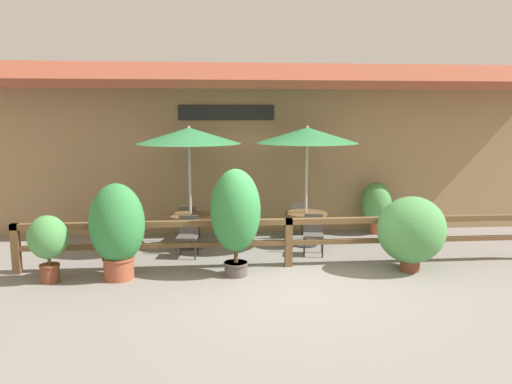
{
  "coord_description": "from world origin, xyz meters",
  "views": [
    {
      "loc": [
        -1.49,
        -8.32,
        2.94
      ],
      "look_at": [
        -0.6,
        1.47,
        1.42
      ],
      "focal_mm": 35.0,
      "sensor_mm": 36.0,
      "label": 1
    }
  ],
  "objects_px": {
    "chair_near_wallside": "(189,221)",
    "dining_table_middle": "(306,219)",
    "chair_middle_streetside": "(313,232)",
    "potted_plant_small_flowering": "(411,230)",
    "dining_table_near": "(191,221)",
    "potted_plant_tall_tropical": "(48,241)",
    "potted_plant_broad_leaf": "(376,205)",
    "patio_umbrella_middle": "(307,135)",
    "chair_near_streetside": "(188,234)",
    "potted_plant_corner_fern": "(236,213)",
    "potted_plant_entrance_palm": "(117,228)",
    "chair_middle_wallside": "(298,218)",
    "patio_umbrella_near": "(189,136)"
  },
  "relations": [
    {
      "from": "potted_plant_entrance_palm",
      "to": "patio_umbrella_middle",
      "type": "bearing_deg",
      "value": 27.88
    },
    {
      "from": "dining_table_middle",
      "to": "chair_middle_wallside",
      "type": "xyz_separation_m",
      "value": [
        -0.05,
        0.74,
        -0.13
      ]
    },
    {
      "from": "chair_middle_wallside",
      "to": "potted_plant_small_flowering",
      "type": "relative_size",
      "value": 0.59
    },
    {
      "from": "dining_table_near",
      "to": "patio_umbrella_middle",
      "type": "bearing_deg",
      "value": -0.21
    },
    {
      "from": "potted_plant_tall_tropical",
      "to": "chair_middle_wallside",
      "type": "bearing_deg",
      "value": 29.8
    },
    {
      "from": "potted_plant_small_flowering",
      "to": "potted_plant_corner_fern",
      "type": "distance_m",
      "value": 3.34
    },
    {
      "from": "dining_table_near",
      "to": "potted_plant_broad_leaf",
      "type": "height_order",
      "value": "potted_plant_broad_leaf"
    },
    {
      "from": "chair_near_streetside",
      "to": "dining_table_middle",
      "type": "bearing_deg",
      "value": 21.96
    },
    {
      "from": "chair_near_wallside",
      "to": "dining_table_middle",
      "type": "relative_size",
      "value": 0.89
    },
    {
      "from": "chair_near_streetside",
      "to": "potted_plant_entrance_palm",
      "type": "distance_m",
      "value": 1.86
    },
    {
      "from": "potted_plant_broad_leaf",
      "to": "patio_umbrella_middle",
      "type": "bearing_deg",
      "value": -153.8
    },
    {
      "from": "patio_umbrella_near",
      "to": "chair_near_streetside",
      "type": "relative_size",
      "value": 3.17
    },
    {
      "from": "dining_table_near",
      "to": "potted_plant_small_flowering",
      "type": "height_order",
      "value": "potted_plant_small_flowering"
    },
    {
      "from": "chair_middle_wallside",
      "to": "potted_plant_corner_fern",
      "type": "xyz_separation_m",
      "value": [
        -1.64,
        -2.75,
        0.7
      ]
    },
    {
      "from": "dining_table_middle",
      "to": "potted_plant_entrance_palm",
      "type": "relative_size",
      "value": 0.55
    },
    {
      "from": "potted_plant_corner_fern",
      "to": "dining_table_middle",
      "type": "bearing_deg",
      "value": 49.99
    },
    {
      "from": "chair_near_streetside",
      "to": "potted_plant_broad_leaf",
      "type": "height_order",
      "value": "potted_plant_broad_leaf"
    },
    {
      "from": "potted_plant_entrance_palm",
      "to": "potted_plant_corner_fern",
      "type": "relative_size",
      "value": 0.88
    },
    {
      "from": "potted_plant_small_flowering",
      "to": "potted_plant_broad_leaf",
      "type": "xyz_separation_m",
      "value": [
        0.34,
        3.0,
        -0.05
      ]
    },
    {
      "from": "potted_plant_corner_fern",
      "to": "potted_plant_broad_leaf",
      "type": "xyz_separation_m",
      "value": [
        3.65,
        2.98,
        -0.44
      ]
    },
    {
      "from": "patio_umbrella_middle",
      "to": "potted_plant_tall_tropical",
      "type": "relative_size",
      "value": 2.24
    },
    {
      "from": "dining_table_near",
      "to": "potted_plant_tall_tropical",
      "type": "relative_size",
      "value": 0.79
    },
    {
      "from": "potted_plant_tall_tropical",
      "to": "potted_plant_entrance_palm",
      "type": "bearing_deg",
      "value": 3.59
    },
    {
      "from": "chair_near_wallside",
      "to": "potted_plant_tall_tropical",
      "type": "relative_size",
      "value": 0.71
    },
    {
      "from": "chair_middle_wallside",
      "to": "potted_plant_small_flowering",
      "type": "distance_m",
      "value": 3.26
    },
    {
      "from": "potted_plant_corner_fern",
      "to": "potted_plant_broad_leaf",
      "type": "relative_size",
      "value": 1.53
    },
    {
      "from": "potted_plant_small_flowering",
      "to": "patio_umbrella_middle",
      "type": "bearing_deg",
      "value": 128.68
    },
    {
      "from": "chair_near_streetside",
      "to": "potted_plant_small_flowering",
      "type": "height_order",
      "value": "potted_plant_small_flowering"
    },
    {
      "from": "patio_umbrella_near",
      "to": "potted_plant_small_flowering",
      "type": "distance_m",
      "value": 4.99
    },
    {
      "from": "potted_plant_broad_leaf",
      "to": "dining_table_middle",
      "type": "bearing_deg",
      "value": -153.8
    },
    {
      "from": "patio_umbrella_middle",
      "to": "chair_middle_streetside",
      "type": "xyz_separation_m",
      "value": [
        0.02,
        -0.74,
        -2.02
      ]
    },
    {
      "from": "chair_near_wallside",
      "to": "chair_middle_streetside",
      "type": "height_order",
      "value": "same"
    },
    {
      "from": "patio_umbrella_near",
      "to": "chair_near_streetside",
      "type": "bearing_deg",
      "value": -93.06
    },
    {
      "from": "chair_middle_streetside",
      "to": "potted_plant_small_flowering",
      "type": "xyz_separation_m",
      "value": [
        1.6,
        -1.29,
        0.31
      ]
    },
    {
      "from": "patio_umbrella_near",
      "to": "patio_umbrella_middle",
      "type": "xyz_separation_m",
      "value": [
        2.59,
        -0.01,
        0.0
      ]
    },
    {
      "from": "chair_near_wallside",
      "to": "potted_plant_small_flowering",
      "type": "height_order",
      "value": "potted_plant_small_flowering"
    },
    {
      "from": "dining_table_near",
      "to": "potted_plant_broad_leaf",
      "type": "xyz_separation_m",
      "value": [
        4.55,
        0.96,
        0.13
      ]
    },
    {
      "from": "chair_near_streetside",
      "to": "potted_plant_entrance_palm",
      "type": "bearing_deg",
      "value": -123.39
    },
    {
      "from": "dining_table_near",
      "to": "potted_plant_small_flowering",
      "type": "distance_m",
      "value": 4.69
    },
    {
      "from": "potted_plant_tall_tropical",
      "to": "potted_plant_corner_fern",
      "type": "distance_m",
      "value": 3.33
    },
    {
      "from": "chair_middle_streetside",
      "to": "potted_plant_tall_tropical",
      "type": "height_order",
      "value": "potted_plant_tall_tropical"
    },
    {
      "from": "potted_plant_small_flowering",
      "to": "potted_plant_broad_leaf",
      "type": "distance_m",
      "value": 3.02
    },
    {
      "from": "patio_umbrella_middle",
      "to": "potted_plant_small_flowering",
      "type": "height_order",
      "value": "patio_umbrella_middle"
    },
    {
      "from": "patio_umbrella_middle",
      "to": "chair_near_streetside",
      "type": "bearing_deg",
      "value": -165.83
    },
    {
      "from": "dining_table_near",
      "to": "chair_near_streetside",
      "type": "distance_m",
      "value": 0.69
    },
    {
      "from": "patio_umbrella_near",
      "to": "potted_plant_tall_tropical",
      "type": "distance_m",
      "value": 3.64
    },
    {
      "from": "potted_plant_corner_fern",
      "to": "dining_table_near",
      "type": "bearing_deg",
      "value": 114.0
    },
    {
      "from": "chair_middle_streetside",
      "to": "chair_near_streetside",
      "type": "bearing_deg",
      "value": -170.57
    },
    {
      "from": "chair_middle_streetside",
      "to": "chair_middle_wallside",
      "type": "relative_size",
      "value": 1.0
    },
    {
      "from": "potted_plant_tall_tropical",
      "to": "potted_plant_entrance_palm",
      "type": "distance_m",
      "value": 1.2
    }
  ]
}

